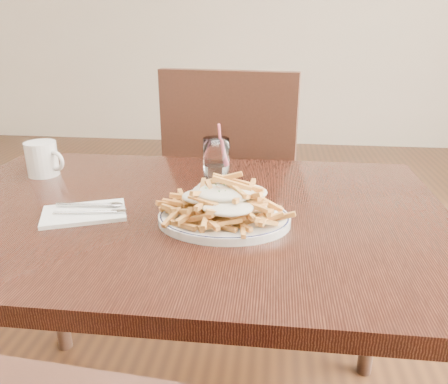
# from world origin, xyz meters

# --- Properties ---
(table) EXTENTS (1.20, 0.80, 0.75)m
(table) POSITION_xyz_m (0.00, 0.00, 0.67)
(table) COLOR black
(table) RESTS_ON ground
(chair_far) EXTENTS (0.53, 0.53, 1.01)m
(chair_far) POSITION_xyz_m (0.06, 0.64, 0.57)
(chair_far) COLOR #321910
(chair_far) RESTS_ON ground
(fries_plate) EXTENTS (0.33, 0.30, 0.02)m
(fries_plate) POSITION_xyz_m (0.10, -0.07, 0.76)
(fries_plate) COLOR white
(fries_plate) RESTS_ON table
(loaded_fries) EXTENTS (0.25, 0.20, 0.07)m
(loaded_fries) POSITION_xyz_m (0.10, -0.07, 0.81)
(loaded_fries) COLOR #C1833B
(loaded_fries) RESTS_ON fries_plate
(napkin) EXTENTS (0.21, 0.17, 0.01)m
(napkin) POSITION_xyz_m (-0.21, -0.07, 0.75)
(napkin) COLOR white
(napkin) RESTS_ON table
(cutlery) EXTENTS (0.18, 0.08, 0.01)m
(cutlery) POSITION_xyz_m (-0.21, -0.06, 0.76)
(cutlery) COLOR silver
(cutlery) RESTS_ON napkin
(water_glass) EXTENTS (0.07, 0.07, 0.15)m
(water_glass) POSITION_xyz_m (0.05, 0.20, 0.80)
(water_glass) COLOR white
(water_glass) RESTS_ON table
(coffee_mug) EXTENTS (0.12, 0.08, 0.09)m
(coffee_mug) POSITION_xyz_m (-0.43, 0.18, 0.80)
(coffee_mug) COLOR white
(coffee_mug) RESTS_ON table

